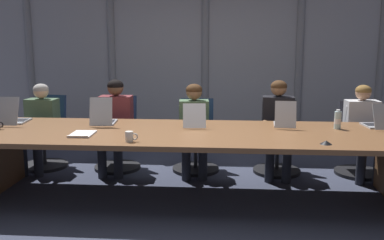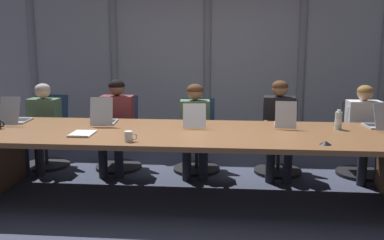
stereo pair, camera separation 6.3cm
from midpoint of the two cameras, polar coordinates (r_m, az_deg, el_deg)
name	(u,v)px [view 2 (the right image)]	position (r m, az deg, el deg)	size (l,w,h in m)	color
ground_plane	(190,198)	(4.71, 0.08, -10.24)	(14.24, 14.24, 0.00)	#383D51
conference_table	(190,143)	(4.54, 0.09, -3.07)	(4.77, 1.33, 0.73)	brown
curtain_backdrop	(205,52)	(7.05, 2.03, 8.98)	(7.12, 0.17, 2.96)	#9999A0
laptop_left_end	(16,118)	(5.35, -21.83, 0.30)	(0.25, 0.49, 0.32)	#A8ADB7
laptop_left_mid	(104,119)	(4.99, -11.14, 0.18)	(0.28, 0.43, 0.32)	#A8ADB7
laptop_center	(194,121)	(4.79, 0.68, -0.17)	(0.29, 0.46, 0.26)	#BCBCC1
laptop_right_mid	(285,121)	(4.87, 12.50, -0.19)	(0.25, 0.41, 0.30)	#BCBCC1
laptop_right_end	(378,123)	(5.09, 23.66, -0.39)	(0.25, 0.44, 0.28)	#A8ADB7
office_chair_left_end	(48,140)	(6.10, -18.21, -2.56)	(0.60, 0.61, 0.94)	navy
office_chair_left_mid	(119,142)	(5.79, -9.26, -2.87)	(0.60, 0.60, 0.94)	navy
office_chair_center	(197,144)	(5.62, 0.98, -3.21)	(0.60, 0.60, 0.91)	navy
office_chair_right_mid	(279,146)	(5.64, 11.65, -3.40)	(0.60, 0.60, 0.91)	#2D2D38
office_chair_right_end	(361,148)	(5.85, 21.61, -3.47)	(0.60, 0.60, 0.90)	#2D2D38
person_left_end	(41,122)	(5.90, -18.92, -0.19)	(0.42, 0.56, 1.12)	#4C6B4C
person_left_mid	(116,120)	(5.57, -9.65, 0.02)	(0.42, 0.55, 1.18)	brown
person_center	(195,123)	(5.40, 0.73, -0.44)	(0.41, 0.57, 1.13)	#4C6B4C
person_right_mid	(279,123)	(5.42, 11.70, -0.37)	(0.41, 0.56, 1.18)	black
person_right_end	(365,127)	(5.64, 22.12, -0.84)	(0.41, 0.56, 1.13)	silver
water_bottle_primary	(338,121)	(4.87, 19.06, -0.07)	(0.07, 0.07, 0.21)	silver
coffee_mug_near	(129,136)	(4.10, -7.86, -2.14)	(0.12, 0.08, 0.10)	white
conference_mic_left_side	(326,143)	(4.14, 17.59, -2.88)	(0.11, 0.11, 0.04)	black
spiral_notepad	(82,134)	(4.49, -13.86, -1.77)	(0.23, 0.31, 0.03)	silver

